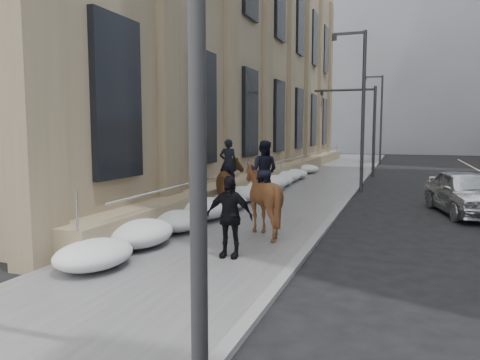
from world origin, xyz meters
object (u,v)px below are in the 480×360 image
object	(u,v)px
mounted_horse_right	(262,195)
car_silver	(466,192)
pedestrian	(229,216)
mounted_horse_left	(231,183)

from	to	relation	value
mounted_horse_right	car_silver	xyz separation A→B (m)	(6.00, 6.11, -0.42)
mounted_horse_right	pedestrian	distance (m)	2.63
car_silver	mounted_horse_right	bearing A→B (deg)	-147.28
pedestrian	car_silver	world-z (taller)	pedestrian
mounted_horse_left	car_silver	distance (m)	8.66
mounted_horse_right	pedestrian	xyz separation A→B (m)	(-0.03, -2.62, -0.17)
mounted_horse_left	pedestrian	distance (m)	6.15
mounted_horse_left	car_silver	xyz separation A→B (m)	(8.13, 2.95, -0.35)
mounted_horse_right	mounted_horse_left	bearing A→B (deg)	-52.59
mounted_horse_left	car_silver	world-z (taller)	mounted_horse_left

